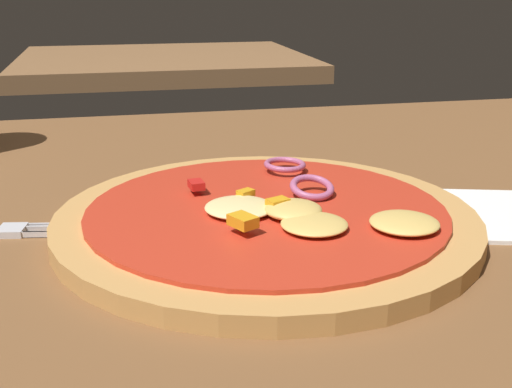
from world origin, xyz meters
name	(u,v)px	position (x,y,z in m)	size (l,w,h in m)	color
dining_table	(260,243)	(0.00, 0.00, 0.02)	(1.28, 0.82, 0.04)	brown
pizza	(264,219)	(0.00, -0.02, 0.04)	(0.30, 0.30, 0.03)	tan
background_table	(164,63)	(0.02, 1.08, 0.02)	(0.64, 0.53, 0.04)	brown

